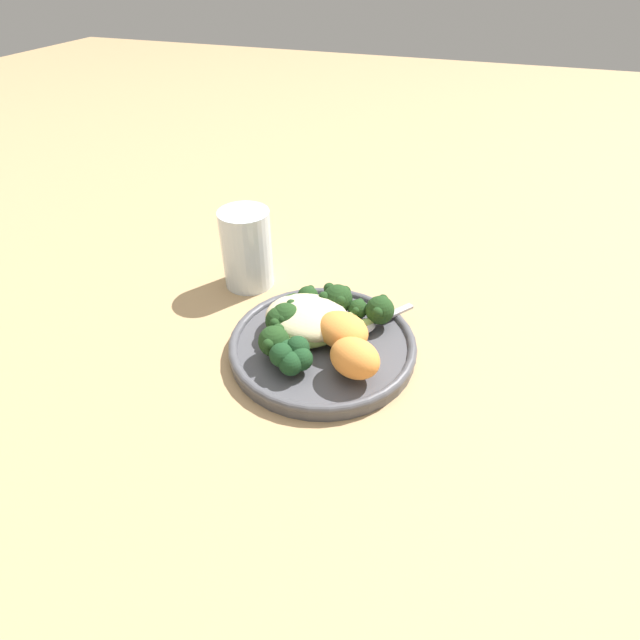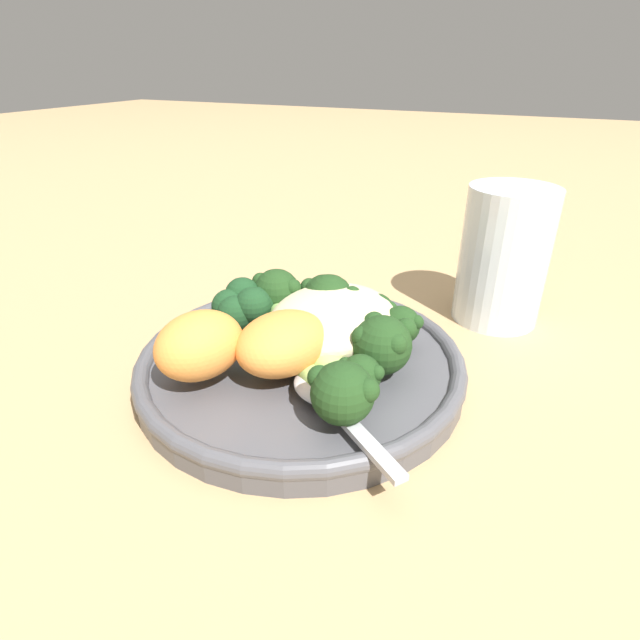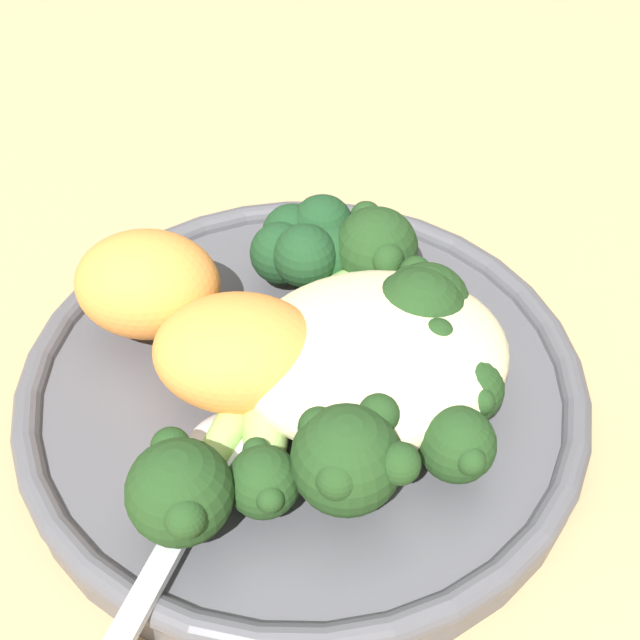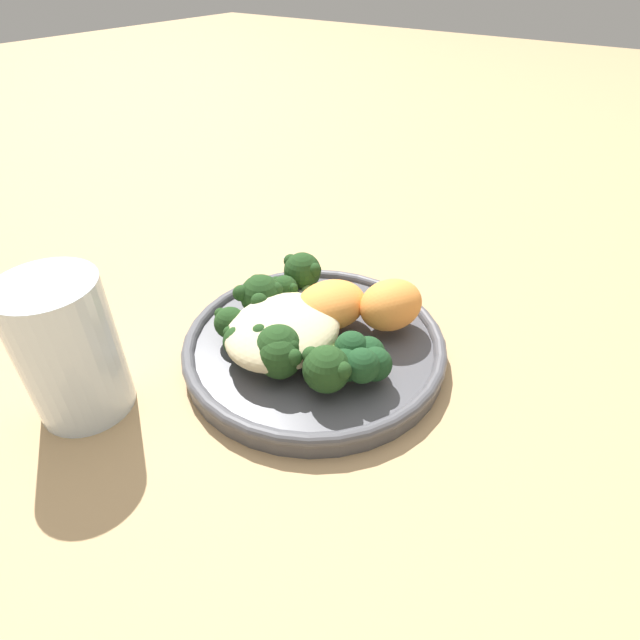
% 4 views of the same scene
% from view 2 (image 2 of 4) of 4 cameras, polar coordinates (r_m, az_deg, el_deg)
% --- Properties ---
extents(ground_plane, '(4.00, 4.00, 0.00)m').
position_cam_2_polar(ground_plane, '(0.38, -2.15, -6.34)').
color(ground_plane, tan).
extents(plate, '(0.24, 0.24, 0.02)m').
position_cam_2_polar(plate, '(0.37, -2.26, -5.05)').
color(plate, '#4C4C51').
rests_on(plate, ground_plane).
extents(quinoa_mound, '(0.11, 0.09, 0.04)m').
position_cam_2_polar(quinoa_mound, '(0.37, 1.51, 0.20)').
color(quinoa_mound, beige).
rests_on(quinoa_mound, plate).
extents(broccoli_stalk_0, '(0.08, 0.10, 0.04)m').
position_cam_2_polar(broccoli_stalk_0, '(0.30, 1.67, -7.74)').
color(broccoli_stalk_0, '#8EB25B').
rests_on(broccoli_stalk_0, plate).
extents(broccoli_stalk_1, '(0.04, 0.08, 0.03)m').
position_cam_2_polar(broccoli_stalk_1, '(0.33, 2.05, -5.43)').
color(broccoli_stalk_1, '#8EB25B').
rests_on(broccoli_stalk_1, plate).
extents(broccoli_stalk_2, '(0.05, 0.10, 0.04)m').
position_cam_2_polar(broccoli_stalk_2, '(0.34, 5.89, -2.63)').
color(broccoli_stalk_2, '#8EB25B').
rests_on(broccoli_stalk_2, plate).
extents(broccoli_stalk_3, '(0.08, 0.10, 0.03)m').
position_cam_2_polar(broccoli_stalk_3, '(0.37, 5.49, -1.43)').
color(broccoli_stalk_3, '#8EB25B').
rests_on(broccoli_stalk_3, plate).
extents(broccoli_stalk_4, '(0.10, 0.07, 0.03)m').
position_cam_2_polar(broccoli_stalk_4, '(0.38, 3.91, -0.20)').
color(broccoli_stalk_4, '#8EB25B').
rests_on(broccoli_stalk_4, plate).
extents(broccoli_stalk_5, '(0.10, 0.05, 0.04)m').
position_cam_2_polar(broccoli_stalk_5, '(0.39, 1.00, 1.69)').
color(broccoli_stalk_5, '#8EB25B').
rests_on(broccoli_stalk_5, plate).
extents(broccoli_stalk_6, '(0.10, 0.04, 0.04)m').
position_cam_2_polar(broccoli_stalk_6, '(0.40, -0.08, 1.67)').
color(broccoli_stalk_6, '#8EB25B').
rests_on(broccoli_stalk_6, plate).
extents(broccoli_stalk_7, '(0.10, 0.08, 0.04)m').
position_cam_2_polar(broccoli_stalk_7, '(0.40, -4.76, 1.95)').
color(broccoli_stalk_7, '#8EB25B').
rests_on(broccoli_stalk_7, plate).
extents(sweet_potato_chunk_0, '(0.08, 0.08, 0.04)m').
position_cam_2_polar(sweet_potato_chunk_0, '(0.34, -4.87, -2.48)').
color(sweet_potato_chunk_0, orange).
rests_on(sweet_potato_chunk_0, plate).
extents(sweet_potato_chunk_1, '(0.08, 0.07, 0.05)m').
position_cam_2_polar(sweet_potato_chunk_1, '(0.34, -13.59, -2.81)').
color(sweet_potato_chunk_1, orange).
rests_on(sweet_potato_chunk_1, plate).
extents(kale_tuft, '(0.05, 0.05, 0.03)m').
position_cam_2_polar(kale_tuft, '(0.40, -8.71, 1.71)').
color(kale_tuft, '#193D1E').
rests_on(kale_tuft, plate).
extents(spoon, '(0.08, 0.10, 0.01)m').
position_cam_2_polar(spoon, '(0.32, 0.73, -8.64)').
color(spoon, '#B7B7BC').
rests_on(spoon, plate).
extents(water_glass, '(0.07, 0.07, 0.12)m').
position_cam_2_polar(water_glass, '(0.46, 20.24, 6.85)').
color(water_glass, silver).
rests_on(water_glass, ground_plane).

